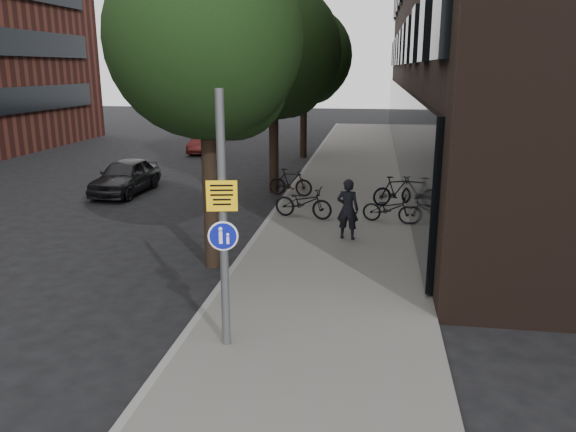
% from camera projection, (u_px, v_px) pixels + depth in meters
% --- Properties ---
extents(ground, '(120.00, 120.00, 0.00)m').
position_uv_depth(ground, '(291.00, 368.00, 9.04)').
color(ground, black).
rests_on(ground, ground).
extents(sidewalk, '(4.50, 60.00, 0.12)m').
position_uv_depth(sidewalk, '(343.00, 212.00, 18.55)').
color(sidewalk, '#5B5954').
rests_on(sidewalk, ground).
extents(curb_edge, '(0.15, 60.00, 0.13)m').
position_uv_depth(curb_edge, '(276.00, 210.00, 18.88)').
color(curb_edge, slate).
rests_on(curb_edge, ground).
extents(street_tree_near, '(4.40, 4.40, 7.50)m').
position_uv_depth(street_tree_near, '(210.00, 49.00, 12.54)').
color(street_tree_near, black).
rests_on(street_tree_near, ground).
extents(street_tree_mid, '(5.00, 5.00, 7.80)m').
position_uv_depth(street_tree_mid, '(276.00, 56.00, 20.66)').
color(street_tree_mid, black).
rests_on(street_tree_mid, ground).
extents(street_tree_far, '(5.00, 5.00, 7.80)m').
position_uv_depth(street_tree_far, '(306.00, 59.00, 29.26)').
color(street_tree_far, black).
rests_on(street_tree_far, ground).
extents(signpost, '(0.49, 0.14, 4.27)m').
position_uv_depth(signpost, '(223.00, 222.00, 9.07)').
color(signpost, '#595B5E').
rests_on(signpost, sidewalk).
extents(pedestrian, '(0.67, 0.50, 1.68)m').
position_uv_depth(pedestrian, '(348.00, 209.00, 15.31)').
color(pedestrian, black).
rests_on(pedestrian, sidewalk).
extents(parked_bike_facade_near, '(1.74, 0.91, 0.87)m').
position_uv_depth(parked_bike_facade_near, '(390.00, 208.00, 17.04)').
color(parked_bike_facade_near, black).
rests_on(parked_bike_facade_near, sidewalk).
extents(parked_bike_facade_far, '(1.76, 1.08, 1.02)m').
position_uv_depth(parked_bike_facade_far, '(396.00, 191.00, 19.14)').
color(parked_bike_facade_far, black).
rests_on(parked_bike_facade_far, sidewalk).
extents(parked_bike_curb_near, '(1.98, 1.07, 0.99)m').
position_uv_depth(parked_bike_curb_near, '(303.00, 202.00, 17.55)').
color(parked_bike_curb_near, black).
rests_on(parked_bike_curb_near, sidewalk).
extents(parked_bike_curb_far, '(1.72, 0.76, 1.00)m').
position_uv_depth(parked_bike_curb_far, '(291.00, 182.00, 20.60)').
color(parked_bike_curb_far, black).
rests_on(parked_bike_curb_far, sidewalk).
extents(parked_car_near, '(1.64, 3.92, 1.32)m').
position_uv_depth(parked_car_near, '(126.00, 176.00, 21.54)').
color(parked_car_near, black).
rests_on(parked_car_near, ground).
extents(parked_car_mid, '(1.27, 3.32, 1.08)m').
position_uv_depth(parked_car_mid, '(204.00, 143.00, 31.85)').
color(parked_car_mid, '#591A19').
rests_on(parked_car_mid, ground).
extents(parked_car_far, '(1.74, 3.96, 1.13)m').
position_uv_depth(parked_car_far, '(218.00, 129.00, 39.09)').
color(parked_car_far, '#1B1D31').
rests_on(parked_car_far, ground).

